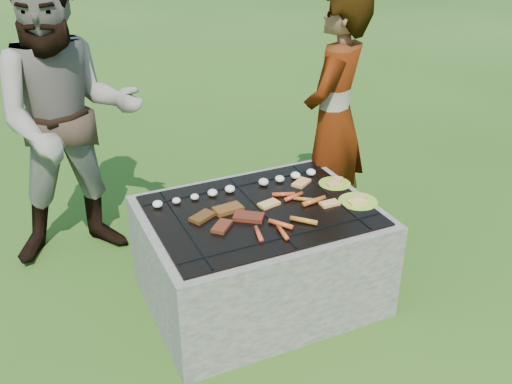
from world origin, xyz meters
The scene contains 10 objects.
lawn centered at (0.00, 0.00, 0.00)m, with size 60.00×60.00×0.00m, color #1E4511.
fire_pit centered at (0.00, 0.00, 0.28)m, with size 1.30×1.00×0.62m.
mushrooms centered at (0.02, 0.27, 0.63)m, with size 1.06×0.06×0.04m.
pork_slabs centered at (-0.20, -0.01, 0.62)m, with size 0.40×0.29×0.02m.
sausages centered at (0.14, -0.13, 0.63)m, with size 0.55×0.48×0.03m.
bread_on_grate centered at (0.27, 0.05, 0.62)m, with size 0.44×0.40×0.02m.
plate_far centered at (0.56, 0.10, 0.61)m, with size 0.20×0.20×0.03m.
plate_near centered at (0.56, -0.15, 0.61)m, with size 0.28×0.28×0.03m.
cook centered at (0.80, 0.53, 0.85)m, with size 0.62×0.41×1.70m, color #9F9684.
bystander centered at (-0.85, 0.97, 0.95)m, with size 0.93×0.72×1.90m, color #9F9284.
Camera 1 is at (-1.19, -2.55, 2.19)m, focal length 40.00 mm.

